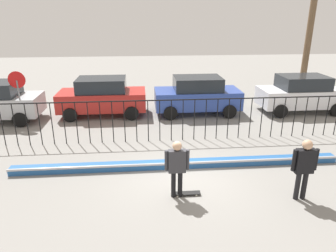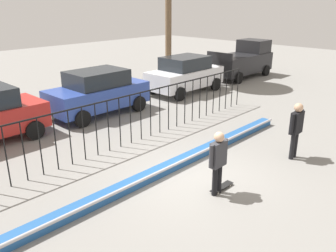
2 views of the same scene
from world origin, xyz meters
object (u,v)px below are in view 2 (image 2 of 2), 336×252
at_px(camera_operator, 296,126).
at_px(parked_car_blue, 98,92).
at_px(skateboarder, 218,158).
at_px(skateboard, 222,187).
at_px(pickup_truck, 243,61).
at_px(parked_car_white, 185,74).

relative_size(camera_operator, parked_car_blue, 0.41).
xyz_separation_m(skateboarder, skateboard, (0.29, 0.04, -0.95)).
bearing_deg(pickup_truck, parked_car_white, 179.21).
distance_m(parked_car_white, pickup_truck, 5.56).
bearing_deg(skateboard, skateboarder, -153.52).
height_order(skateboard, camera_operator, camera_operator).
distance_m(skateboard, parked_car_blue, 7.90).
bearing_deg(skateboarder, parked_car_blue, 48.60).
xyz_separation_m(camera_operator, parked_car_blue, (-1.47, 8.14, -0.10)).
height_order(skateboarder, parked_car_white, parked_car_white).
relative_size(parked_car_white, pickup_truck, 0.91).
xyz_separation_m(skateboard, parked_car_white, (7.11, 7.50, 0.91)).
relative_size(skateboarder, parked_car_white, 0.39).
height_order(parked_car_blue, parked_car_white, same).
height_order(skateboarder, camera_operator, camera_operator).
distance_m(parked_car_blue, pickup_truck, 11.02).
relative_size(skateboarder, pickup_truck, 0.36).
height_order(skateboard, parked_car_white, parked_car_white).
bearing_deg(parked_car_blue, camera_operator, -84.23).
distance_m(camera_operator, parked_car_white, 8.91).
bearing_deg(skateboarder, skateboard, -19.79).
xyz_separation_m(parked_car_blue, parked_car_white, (5.46, -0.17, 0.00)).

